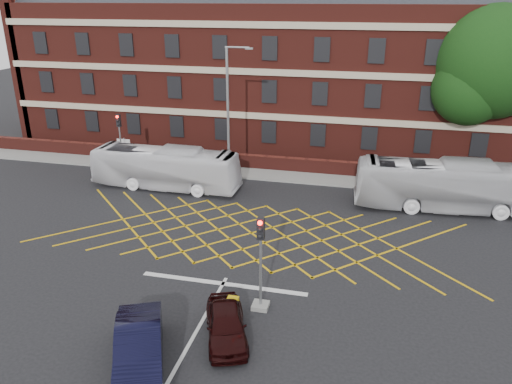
% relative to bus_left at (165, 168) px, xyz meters
% --- Properties ---
extents(ground, '(120.00, 120.00, 0.00)m').
position_rel_bus_left_xyz_m(ground, '(7.54, -7.60, -1.45)').
color(ground, black).
rests_on(ground, ground).
extents(victorian_building, '(51.00, 12.17, 20.40)m').
position_rel_bus_left_xyz_m(victorian_building, '(7.79, 14.40, 6.38)').
color(victorian_building, '#541B15').
rests_on(victorian_building, ground).
extents(boundary_wall, '(56.00, 0.50, 1.10)m').
position_rel_bus_left_xyz_m(boundary_wall, '(7.54, 5.40, -0.90)').
color(boundary_wall, '#4E1A15').
rests_on(boundary_wall, ground).
extents(far_pavement, '(60.00, 3.00, 0.12)m').
position_rel_bus_left_xyz_m(far_pavement, '(7.54, 4.40, -1.39)').
color(far_pavement, slate).
rests_on(far_pavement, ground).
extents(box_junction_hatching, '(8.22, 8.22, 0.02)m').
position_rel_bus_left_xyz_m(box_junction_hatching, '(7.54, -5.60, -1.44)').
color(box_junction_hatching, '#CC990C').
rests_on(box_junction_hatching, ground).
extents(stop_line, '(8.00, 0.30, 0.02)m').
position_rel_bus_left_xyz_m(stop_line, '(7.54, -11.10, -1.44)').
color(stop_line, silver).
rests_on(stop_line, ground).
extents(centre_line, '(0.15, 14.00, 0.02)m').
position_rel_bus_left_xyz_m(centre_line, '(7.54, -17.60, -1.44)').
color(centre_line, silver).
rests_on(centre_line, ground).
extents(bus_left, '(10.48, 2.71, 2.90)m').
position_rel_bus_left_xyz_m(bus_left, '(0.00, 0.00, 0.00)').
color(bus_left, white).
rests_on(bus_left, ground).
extents(bus_right, '(11.49, 3.44, 3.16)m').
position_rel_bus_left_xyz_m(bus_right, '(18.59, 0.59, 0.13)').
color(bus_right, silver).
rests_on(bus_right, ground).
extents(car_navy, '(3.45, 4.99, 1.56)m').
position_rel_bus_left_xyz_m(car_navy, '(6.21, -17.07, -0.67)').
color(car_navy, black).
rests_on(car_navy, ground).
extents(car_maroon, '(2.77, 4.08, 1.29)m').
position_rel_bus_left_xyz_m(car_maroon, '(8.82, -14.85, -0.81)').
color(car_maroon, black).
rests_on(car_maroon, ground).
extents(deciduous_tree, '(8.14, 8.05, 12.18)m').
position_rel_bus_left_xyz_m(deciduous_tree, '(21.64, 8.87, 6.13)').
color(deciduous_tree, black).
rests_on(deciduous_tree, ground).
extents(traffic_light_near, '(0.70, 0.70, 4.27)m').
position_rel_bus_left_xyz_m(traffic_light_near, '(9.68, -12.56, 0.31)').
color(traffic_light_near, slate).
rests_on(traffic_light_near, ground).
extents(traffic_light_far, '(0.70, 0.70, 4.27)m').
position_rel_bus_left_xyz_m(traffic_light_far, '(-4.95, 3.09, 0.31)').
color(traffic_light_far, slate).
rests_on(traffic_light_far, ground).
extents(street_lamp, '(2.25, 1.00, 9.55)m').
position_rel_bus_left_xyz_m(street_lamp, '(4.21, 1.52, 1.89)').
color(street_lamp, slate).
rests_on(street_lamp, ground).
extents(direction_signs, '(1.10, 0.16, 2.20)m').
position_rel_bus_left_xyz_m(direction_signs, '(-5.15, 3.90, -0.07)').
color(direction_signs, gray).
rests_on(direction_signs, ground).
extents(utility_cabinet, '(0.46, 0.45, 0.92)m').
position_rel_bus_left_xyz_m(utility_cabinet, '(8.70, -13.49, -0.99)').
color(utility_cabinet, '#C4A40B').
rests_on(utility_cabinet, ground).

